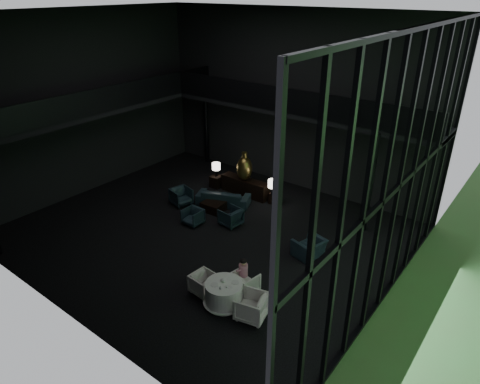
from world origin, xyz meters
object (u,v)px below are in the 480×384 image
Objects in this scene: side_table_right at (275,198)px; lounge_armchair_east at (231,216)px; bronze_urn at (244,168)px; child at (243,267)px; dining_chair_east at (251,304)px; dining_chair_west at (204,283)px; lounge_armchair_south at (193,216)px; console at (245,187)px; dining_chair_north at (245,281)px; sofa at (223,194)px; dining_table at (224,295)px; window_armchair at (309,245)px; lounge_armchair_west at (181,195)px; coffee_table at (214,206)px; table_lamp_left at (216,167)px; table_lamp_right at (273,184)px; side_table_left at (216,181)px.

lounge_armchair_east reaches higher than side_table_right.
child is (4.02, -5.38, -0.58)m from bronze_urn.
dining_chair_west is at bearing -103.16° from dining_chair_east.
side_table_right is 3.94m from lounge_armchair_south.
dining_chair_north is (4.18, -5.58, -0.01)m from console.
side_table_right is at bearing -66.47° from child.
sofa is 6.59m from dining_table.
window_armchair is at bearing 78.47° from dining_table.
lounge_armchair_east is 1.54m from lounge_armchair_south.
lounge_armchair_west is (-1.47, -1.13, -0.06)m from sofa.
dining_chair_west is at bearing 49.55° from dining_chair_north.
dining_chair_north reaches higher than coffee_table.
dining_chair_west is at bearing -52.52° from table_lamp_left.
dining_table is at bearing -36.25° from lounge_armchair_south.
table_lamp_right is 4.09m from window_armchair.
coffee_table is (-1.35, 0.55, -0.21)m from lounge_armchair_east.
console is at bearing -155.13° from dining_chair_east.
child is at bearing 50.75° from lounge_armchair_east.
sofa is 3.66× the size of dining_chair_west.
bronze_urn is 1.56m from sofa.
dining_chair_east reaches higher than dining_table.
bronze_urn is 1.49× the size of lounge_armchair_west.
lounge_armchair_west reaches higher than dining_chair_west.
lounge_armchair_east is at bearing 126.24° from dining_table.
bronze_urn reaches higher than lounge_armchair_west.
side_table_left is at bearing -174.98° from side_table_right.
bronze_urn reaches higher than side_table_left.
lounge_armchair_south is 5.88m from dining_chair_east.
dining_chair_east is at bearing 17.39° from window_armchair.
bronze_urn is 2.59× the size of side_table_right.
window_armchair is 3.81m from dining_chair_east.
dining_chair_north is at bearing -43.04° from side_table_left.
console is 6.78m from child.
console is 2.97× the size of lounge_armchair_east.
lounge_armchair_east reaches higher than side_table_left.
dining_table reaches higher than side_table_left.
coffee_table is at bearing -94.04° from bronze_urn.
table_lamp_right is at bearing 0.28° from table_lamp_left.
console is at bearing -53.61° from child.
dining_chair_east is at bearing 1.41° from dining_table.
lounge_armchair_south is at bearing -90.68° from console.
table_lamp_left reaches higher than lounge_armchair_west.
child reaches higher than side_table_left.
table_lamp_right is 1.03× the size of lounge_armchair_south.
table_lamp_right is at bearing -113.54° from window_armchair.
side_table_left is 0.21× the size of sofa.
table_lamp_right is at bearing 47.30° from coffee_table.
table_lamp_left is at bearing 13.16° from lounge_armchair_west.
lounge_armchair_south is at bearing -64.69° from side_table_left.
child is (-0.02, 0.99, 0.43)m from dining_table.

